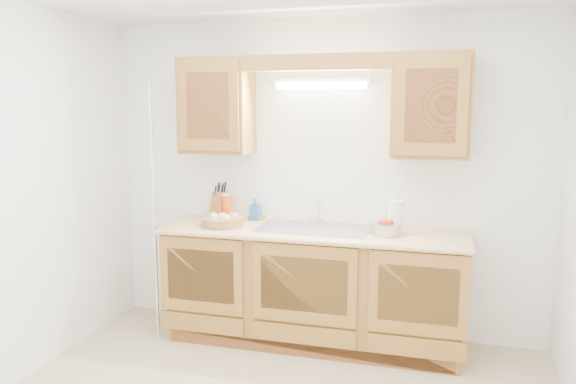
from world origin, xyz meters
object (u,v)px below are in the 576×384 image
(apple_bowl, at_px, (385,228))
(knife_block, at_px, (220,205))
(fruit_basket, at_px, (222,220))
(paper_towel, at_px, (396,217))

(apple_bowl, bearing_deg, knife_block, 170.46)
(knife_block, bearing_deg, apple_bowl, 6.30)
(fruit_basket, height_order, knife_block, knife_block)
(fruit_basket, relative_size, paper_towel, 1.41)
(paper_towel, relative_size, apple_bowl, 1.09)
(knife_block, xyz_separation_m, apple_bowl, (1.39, -0.23, -0.06))
(fruit_basket, relative_size, knife_block, 1.29)
(knife_block, height_order, apple_bowl, knife_block)
(fruit_basket, xyz_separation_m, knife_block, (-0.13, 0.27, 0.07))
(fruit_basket, distance_m, apple_bowl, 1.26)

